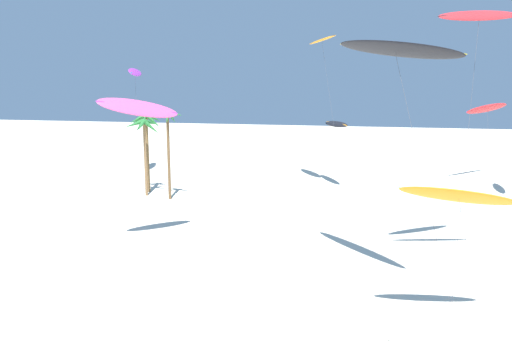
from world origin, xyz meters
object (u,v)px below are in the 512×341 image
(flying_kite_10, at_px, (139,108))
(flying_kite_9, at_px, (135,72))
(flying_kite_5, at_px, (459,196))
(flying_kite_6, at_px, (336,124))
(palm_tree_1, at_px, (146,127))
(palm_tree_0, at_px, (144,131))
(palm_tree_2, at_px, (167,124))
(flying_kite_3, at_px, (395,49))
(flying_kite_2, at_px, (487,108))
(flying_kite_0, at_px, (322,40))
(flying_kite_4, at_px, (479,16))

(flying_kite_10, bearing_deg, flying_kite_9, 118.78)
(flying_kite_5, height_order, flying_kite_9, flying_kite_9)
(flying_kite_6, bearing_deg, palm_tree_1, -156.52)
(palm_tree_0, bearing_deg, flying_kite_5, -39.41)
(palm_tree_0, height_order, palm_tree_2, palm_tree_2)
(palm_tree_0, bearing_deg, flying_kite_9, 121.31)
(flying_kite_3, xyz_separation_m, flying_kite_6, (-5.64, 30.51, -6.40))
(flying_kite_2, bearing_deg, flying_kite_0, -153.98)
(palm_tree_0, relative_size, flying_kite_2, 0.64)
(flying_kite_3, bearing_deg, palm_tree_1, 140.95)
(flying_kite_0, bearing_deg, palm_tree_2, -143.50)
(flying_kite_10, bearing_deg, flying_kite_2, 49.57)
(palm_tree_2, distance_m, flying_kite_3, 29.76)
(flying_kite_0, height_order, flying_kite_2, flying_kite_0)
(flying_kite_4, distance_m, flying_kite_6, 29.04)
(flying_kite_9, xyz_separation_m, flying_kite_10, (15.39, -28.02, -3.65))
(flying_kite_10, bearing_deg, flying_kite_3, -11.44)
(flying_kite_0, distance_m, flying_kite_4, 27.77)
(palm_tree_2, distance_m, flying_kite_2, 41.44)
(palm_tree_1, xyz_separation_m, flying_kite_9, (-6.62, 10.13, 6.57))
(palm_tree_0, xyz_separation_m, flying_kite_10, (8.10, -16.04, 3.23))
(flying_kite_5, distance_m, flying_kite_9, 51.46)
(flying_kite_10, bearing_deg, flying_kite_5, -20.40)
(flying_kite_9, bearing_deg, flying_kite_2, 10.01)
(palm_tree_0, bearing_deg, palm_tree_1, 109.83)
(flying_kite_4, xyz_separation_m, flying_kite_5, (-1.93, -9.14, -9.53))
(flying_kite_10, bearing_deg, flying_kite_4, 3.47)
(flying_kite_3, xyz_separation_m, flying_kite_10, (-17.70, 3.58, -3.55))
(palm_tree_2, height_order, flying_kite_6, palm_tree_2)
(flying_kite_3, bearing_deg, palm_tree_2, 140.41)
(palm_tree_1, xyz_separation_m, flying_kite_5, (29.63, -25.64, -0.76))
(flying_kite_6, relative_size, flying_kite_9, 0.54)
(palm_tree_2, distance_m, flying_kite_5, 34.33)
(flying_kite_0, height_order, flying_kite_5, flying_kite_0)
(palm_tree_1, xyz_separation_m, palm_tree_2, (3.98, -2.87, 0.63))
(palm_tree_1, relative_size, flying_kite_5, 1.13)
(palm_tree_2, height_order, flying_kite_2, flying_kite_2)
(palm_tree_1, xyz_separation_m, flying_kite_4, (31.55, -16.50, 8.77))
(palm_tree_2, relative_size, flying_kite_2, 0.73)
(palm_tree_1, xyz_separation_m, flying_kite_2, (39.59, 18.29, 1.82))
(flying_kite_4, relative_size, flying_kite_6, 2.10)
(palm_tree_0, xyz_separation_m, palm_tree_1, (-0.67, 1.85, 0.30))
(palm_tree_0, xyz_separation_m, flying_kite_4, (30.89, -14.66, 9.07))
(flying_kite_2, bearing_deg, flying_kite_5, -102.78)
(flying_kite_3, relative_size, flying_kite_5, 1.84)
(flying_kite_2, relative_size, flying_kite_4, 0.80)
(flying_kite_3, bearing_deg, flying_kite_9, 136.31)
(palm_tree_1, relative_size, flying_kite_4, 0.55)
(flying_kite_2, distance_m, flying_kite_5, 45.12)
(flying_kite_6, bearing_deg, flying_kite_0, -156.01)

